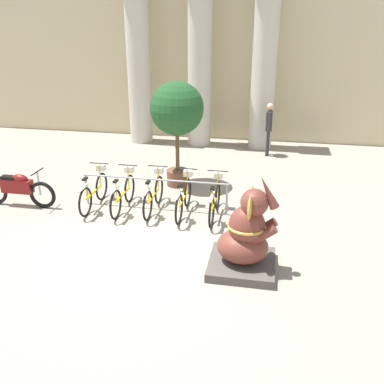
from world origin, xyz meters
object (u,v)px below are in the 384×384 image
(elephant_statue, at_px, (246,238))
(motorcycle, at_px, (18,189))
(bicycle_3, at_px, (184,198))
(bicycle_4, at_px, (215,200))
(bicycle_2, at_px, (154,194))
(bicycle_1, at_px, (123,193))
(bicycle_0, at_px, (94,191))
(potted_tree, at_px, (177,112))
(person_pedestrian, at_px, (269,124))

(elephant_statue, height_order, motorcycle, elephant_statue)
(bicycle_3, distance_m, bicycle_4, 0.72)
(elephant_statue, bearing_deg, bicycle_2, 136.99)
(bicycle_1, bearing_deg, bicycle_0, 179.87)
(bicycle_0, bearing_deg, bicycle_3, 0.30)
(bicycle_0, xyz_separation_m, elephant_statue, (3.72, -2.06, 0.21))
(bicycle_0, height_order, elephant_statue, elephant_statue)
(bicycle_0, xyz_separation_m, bicycle_1, (0.72, -0.00, 0.00))
(bicycle_2, distance_m, potted_tree, 2.33)
(bicycle_0, distance_m, motorcycle, 1.83)
(bicycle_4, bearing_deg, elephant_statue, -68.00)
(potted_tree, bearing_deg, elephant_statue, -61.45)
(bicycle_3, bearing_deg, bicycle_4, -1.52)
(bicycle_2, xyz_separation_m, bicycle_3, (0.72, -0.05, 0.00))
(bicycle_4, relative_size, motorcycle, 0.86)
(bicycle_0, xyz_separation_m, person_pedestrian, (3.94, 4.92, 0.62))
(bicycle_1, distance_m, motorcycle, 2.54)
(bicycle_3, xyz_separation_m, elephant_statue, (1.55, -2.07, 0.21))
(bicycle_3, xyz_separation_m, motorcycle, (-3.97, -0.31, 0.05))
(elephant_statue, height_order, potted_tree, potted_tree)
(bicycle_2, relative_size, bicycle_4, 1.00)
(bicycle_1, distance_m, bicycle_3, 1.45)
(bicycle_1, height_order, bicycle_4, same)
(bicycle_4, xyz_separation_m, elephant_statue, (0.83, -2.05, 0.21))
(bicycle_1, relative_size, motorcycle, 0.86)
(bicycle_3, bearing_deg, bicycle_0, -179.70)
(bicycle_2, relative_size, person_pedestrian, 0.97)
(motorcycle, bearing_deg, potted_tree, 31.05)
(bicycle_1, xyz_separation_m, bicycle_3, (1.45, 0.01, 0.00))
(bicycle_1, relative_size, potted_tree, 0.60)
(elephant_statue, distance_m, potted_tree, 4.57)
(person_pedestrian, bearing_deg, bicycle_3, -109.81)
(bicycle_1, relative_size, bicycle_4, 1.00)
(bicycle_1, relative_size, bicycle_2, 1.00)
(potted_tree, bearing_deg, bicycle_0, -132.67)
(bicycle_2, relative_size, elephant_statue, 0.91)
(elephant_statue, relative_size, motorcycle, 0.95)
(bicycle_3, distance_m, person_pedestrian, 5.25)
(bicycle_4, distance_m, person_pedestrian, 5.08)
(bicycle_0, xyz_separation_m, bicycle_3, (2.17, 0.01, 0.00))
(bicycle_2, bearing_deg, bicycle_3, -4.17)
(person_pedestrian, xyz_separation_m, potted_tree, (-2.30, -3.14, 0.95))
(bicycle_0, distance_m, person_pedestrian, 6.33)
(elephant_statue, bearing_deg, bicycle_1, 145.56)
(elephant_statue, bearing_deg, bicycle_4, 112.00)
(bicycle_1, bearing_deg, bicycle_4, -0.16)
(bicycle_2, bearing_deg, elephant_statue, -43.01)
(bicycle_1, xyz_separation_m, bicycle_2, (0.72, 0.07, 0.00))
(person_pedestrian, bearing_deg, bicycle_4, -101.97)
(bicycle_2, bearing_deg, person_pedestrian, 62.84)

